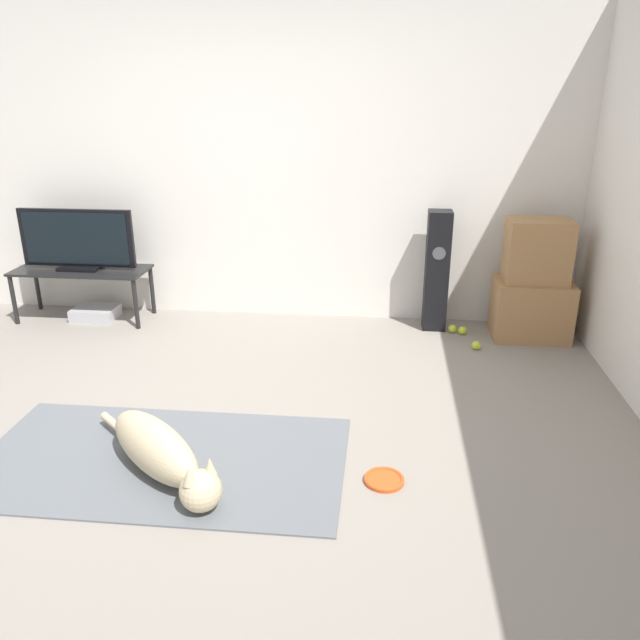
# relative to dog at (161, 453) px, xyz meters

# --- Properties ---
(ground_plane) EXTENTS (12.00, 12.00, 0.00)m
(ground_plane) POSITION_rel_dog_xyz_m (0.06, 0.39, -0.14)
(ground_plane) COLOR gray
(wall_back) EXTENTS (8.00, 0.06, 2.55)m
(wall_back) POSITION_rel_dog_xyz_m (0.06, 2.49, 1.13)
(wall_back) COLOR silver
(wall_back) RESTS_ON ground_plane
(area_rug) EXTENTS (1.94, 1.04, 0.01)m
(area_rug) POSITION_rel_dog_xyz_m (-0.06, 0.14, -0.14)
(area_rug) COLOR slate
(area_rug) RESTS_ON ground_plane
(dog) EXTENTS (0.89, 0.81, 0.28)m
(dog) POSITION_rel_dog_xyz_m (0.00, 0.00, 0.00)
(dog) COLOR beige
(dog) RESTS_ON area_rug
(frisbee) EXTENTS (0.20, 0.20, 0.03)m
(frisbee) POSITION_rel_dog_xyz_m (1.12, 0.08, -0.13)
(frisbee) COLOR #DB511E
(frisbee) RESTS_ON ground_plane
(cardboard_box_lower) EXTENTS (0.58, 0.39, 0.46)m
(cardboard_box_lower) POSITION_rel_dog_xyz_m (2.24, 2.14, 0.08)
(cardboard_box_lower) COLOR #A87A4C
(cardboard_box_lower) RESTS_ON ground_plane
(cardboard_box_upper) EXTENTS (0.47, 0.32, 0.48)m
(cardboard_box_upper) POSITION_rel_dog_xyz_m (2.23, 2.14, 0.55)
(cardboard_box_upper) COLOR #A87A4C
(cardboard_box_upper) RESTS_ON cardboard_box_lower
(floor_speaker) EXTENTS (0.18, 0.19, 0.96)m
(floor_speaker) POSITION_rel_dog_xyz_m (1.50, 2.26, 0.34)
(floor_speaker) COLOR black
(floor_speaker) RESTS_ON ground_plane
(tv_stand) EXTENTS (1.10, 0.43, 0.44)m
(tv_stand) POSITION_rel_dog_xyz_m (-1.42, 2.17, 0.24)
(tv_stand) COLOR black
(tv_stand) RESTS_ON ground_plane
(tv) EXTENTS (0.95, 0.20, 0.50)m
(tv) POSITION_rel_dog_xyz_m (-1.42, 2.18, 0.54)
(tv) COLOR black
(tv) RESTS_ON tv_stand
(tennis_ball_by_boxes) EXTENTS (0.07, 0.07, 0.07)m
(tennis_ball_by_boxes) POSITION_rel_dog_xyz_m (1.65, 2.16, -0.11)
(tennis_ball_by_boxes) COLOR #C6E033
(tennis_ball_by_boxes) RESTS_ON ground_plane
(tennis_ball_near_speaker) EXTENTS (0.07, 0.07, 0.07)m
(tennis_ball_near_speaker) POSITION_rel_dog_xyz_m (1.80, 1.83, -0.11)
(tennis_ball_near_speaker) COLOR #C6E033
(tennis_ball_near_speaker) RESTS_ON ground_plane
(tennis_ball_loose_on_carpet) EXTENTS (0.07, 0.07, 0.07)m
(tennis_ball_loose_on_carpet) POSITION_rel_dog_xyz_m (1.73, 2.13, -0.11)
(tennis_ball_loose_on_carpet) COLOR #C6E033
(tennis_ball_loose_on_carpet) RESTS_ON ground_plane
(game_console) EXTENTS (0.36, 0.27, 0.10)m
(game_console) POSITION_rel_dog_xyz_m (-1.35, 2.18, -0.09)
(game_console) COLOR #B7B7BC
(game_console) RESTS_ON ground_plane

